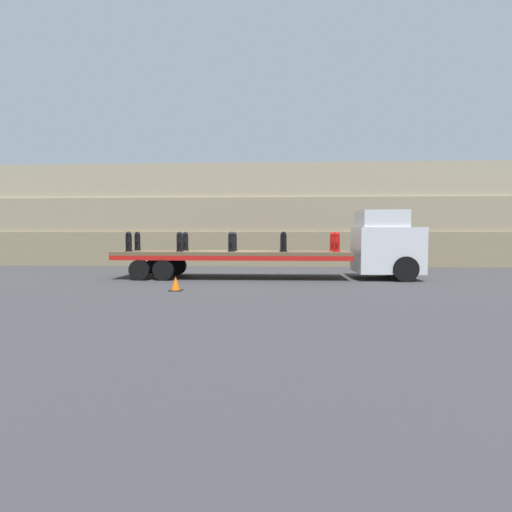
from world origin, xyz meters
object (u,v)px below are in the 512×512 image
fire_hydrant_black_near_3 (284,242)px  fire_hydrant_red_near_4 (337,242)px  fire_hydrant_black_far_1 (185,241)px  fire_hydrant_black_near_1 (180,242)px  flatbed_trailer (219,256)px  fire_hydrant_black_near_2 (231,242)px  truck_cab (388,244)px  fire_hydrant_black_far_2 (234,241)px  fire_hydrant_black_far_0 (137,241)px  fire_hydrant_red_far_4 (333,242)px  fire_hydrant_black_far_3 (283,241)px  fire_hydrant_black_near_0 (129,242)px  traffic_cone (176,284)px

fire_hydrant_black_near_3 → fire_hydrant_red_near_4: bearing=0.0°
fire_hydrant_black_far_1 → fire_hydrant_black_near_1: bearing=-90.0°
flatbed_trailer → fire_hydrant_black_near_2: 1.02m
truck_cab → fire_hydrant_black_near_2: truck_cab is taller
fire_hydrant_black_near_2 → fire_hydrant_black_far_2: 1.10m
fire_hydrant_black_far_0 → fire_hydrant_red_far_4: bearing=0.0°
fire_hydrant_black_near_2 → fire_hydrant_black_far_3: bearing=26.0°
flatbed_trailer → fire_hydrant_black_near_3: (2.85, -0.55, 0.63)m
fire_hydrant_black_far_0 → fire_hydrant_black_far_3: 6.75m
fire_hydrant_black_near_1 → fire_hydrant_red_near_4: (6.75, 0.00, 0.00)m
flatbed_trailer → fire_hydrant_black_near_0: (-3.91, -0.55, 0.63)m
truck_cab → fire_hydrant_black_far_2: bearing=175.4°
fire_hydrant_black_near_0 → fire_hydrant_red_far_4: size_ratio=1.00×
fire_hydrant_black_near_1 → fire_hydrant_black_near_2: same height
fire_hydrant_black_near_1 → fire_hydrant_black_far_0: bearing=154.0°
fire_hydrant_red_far_4 → flatbed_trailer: bearing=-173.9°
fire_hydrant_red_near_4 → flatbed_trailer: bearing=173.9°
fire_hydrant_red_near_4 → fire_hydrant_black_far_0: bearing=173.0°
flatbed_trailer → fire_hydrant_red_far_4: bearing=6.1°
flatbed_trailer → fire_hydrant_black_near_0: size_ratio=11.87×
fire_hydrant_black_far_1 → fire_hydrant_black_near_2: same height
fire_hydrant_black_far_0 → traffic_cone: bearing=-57.6°
truck_cab → fire_hydrant_black_far_1: bearing=176.5°
truck_cab → fire_hydrant_black_near_2: 6.84m
flatbed_trailer → fire_hydrant_black_near_1: 1.85m
fire_hydrant_black_far_0 → fire_hydrant_red_near_4: size_ratio=1.00×
fire_hydrant_black_near_1 → fire_hydrant_black_near_0: bearing=180.0°
fire_hydrant_black_near_1 → fire_hydrant_black_far_3: (4.50, 1.10, 0.00)m
fire_hydrant_black_far_1 → fire_hydrant_black_near_2: (2.25, -1.10, 0.00)m
flatbed_trailer → fire_hydrant_black_far_1: size_ratio=11.87×
fire_hydrant_red_far_4 → fire_hydrant_black_far_1: bearing=180.0°
fire_hydrant_black_near_0 → fire_hydrant_black_near_2: bearing=0.0°
fire_hydrant_red_near_4 → fire_hydrant_black_far_2: bearing=166.3°
fire_hydrant_black_far_1 → fire_hydrant_black_far_3: bearing=0.0°
fire_hydrant_black_far_0 → fire_hydrant_red_far_4: size_ratio=1.00×
truck_cab → fire_hydrant_black_far_2: (-6.82, 0.55, 0.11)m
fire_hydrant_black_near_3 → fire_hydrant_red_near_4: same height
fire_hydrant_black_near_2 → fire_hydrant_red_near_4: size_ratio=1.00×
fire_hydrant_black_near_2 → fire_hydrant_black_near_3: (2.25, 0.00, 0.00)m
fire_hydrant_black_far_1 → fire_hydrant_red_near_4: (6.75, -1.10, 0.00)m
fire_hydrant_red_far_4 → traffic_cone: fire_hydrant_red_far_4 is taller
fire_hydrant_black_near_0 → fire_hydrant_black_near_1: (2.25, 0.00, 0.00)m
fire_hydrant_black_near_1 → fire_hydrant_black_far_1: same height
fire_hydrant_black_far_2 → fire_hydrant_black_near_0: bearing=-166.3°
fire_hydrant_black_far_1 → fire_hydrant_black_far_2: 2.25m
fire_hydrant_black_near_3 → fire_hydrant_black_far_3: size_ratio=1.00×
fire_hydrant_black_near_1 → fire_hydrant_black_near_2: (2.25, 0.00, 0.00)m
fire_hydrant_black_far_3 → traffic_cone: bearing=-128.8°
fire_hydrant_red_far_4 → fire_hydrant_black_near_2: bearing=-166.3°
flatbed_trailer → fire_hydrant_black_near_2: bearing=-42.7°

